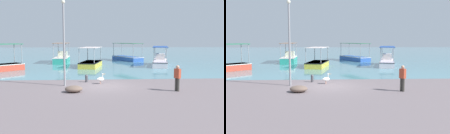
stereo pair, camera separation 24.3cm
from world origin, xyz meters
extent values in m
plane|color=slate|center=(0.00, 0.00, 0.00)|extent=(120.00, 120.00, 0.00)
cube|color=#5892A0|center=(0.00, 48.00, 0.00)|extent=(110.00, 90.00, 0.00)
cube|color=white|center=(7.65, 13.86, 0.35)|extent=(3.38, 7.15, 0.69)
cube|color=black|center=(7.65, 13.86, 0.65)|extent=(3.42, 7.20, 0.08)
cylinder|color=#99999E|center=(7.57, 10.55, 1.55)|extent=(0.08, 0.08, 1.72)
cylinder|color=#99999E|center=(6.14, 10.91, 1.55)|extent=(0.08, 0.08, 1.72)
cylinder|color=#99999E|center=(9.16, 16.80, 1.55)|extent=(0.08, 0.08, 1.72)
cylinder|color=#99999E|center=(7.73, 17.16, 1.55)|extent=(0.08, 0.08, 1.72)
cube|color=#244692|center=(7.65, 13.86, 2.44)|extent=(3.42, 6.99, 0.05)
cube|color=beige|center=(8.04, 15.37, 1.08)|extent=(1.61, 2.03, 0.78)
cube|color=teal|center=(-5.56, 18.81, 0.43)|extent=(2.05, 5.90, 0.85)
cube|color=silver|center=(-5.56, 18.81, 0.81)|extent=(2.10, 5.94, 0.08)
cylinder|color=#99999E|center=(-4.66, 16.16, 1.83)|extent=(0.08, 0.08, 1.97)
cylinder|color=#99999E|center=(-6.30, 16.11, 1.83)|extent=(0.08, 0.08, 1.97)
cylinder|color=#99999E|center=(-4.83, 21.51, 1.83)|extent=(0.08, 0.08, 1.97)
cylinder|color=#99999E|center=(-6.46, 21.46, 1.83)|extent=(0.08, 0.08, 1.97)
cube|color=#986B50|center=(-5.56, 18.81, 2.84)|extent=(2.15, 5.71, 0.05)
cube|color=beige|center=(-5.60, 20.13, 1.22)|extent=(1.35, 1.38, 0.74)
cube|color=gold|center=(-1.23, 12.73, 0.34)|extent=(2.86, 5.38, 0.67)
cube|color=black|center=(-1.23, 12.73, 0.63)|extent=(2.90, 5.42, 0.08)
cylinder|color=#99999E|center=(-1.69, 15.15, 1.52)|extent=(0.08, 0.08, 1.69)
cylinder|color=#99999E|center=(0.04, 14.84, 1.52)|extent=(0.08, 0.08, 1.69)
cylinder|color=#99999E|center=(-2.49, 10.61, 1.52)|extent=(0.08, 0.08, 1.69)
cylinder|color=#99999E|center=(-0.77, 10.30, 1.52)|extent=(0.08, 0.08, 1.69)
cube|color=beige|center=(-1.23, 12.73, 2.39)|extent=(2.92, 5.20, 0.05)
cube|color=#2F5BB2|center=(4.37, 22.08, 0.34)|extent=(4.49, 6.61, 0.68)
cube|color=silver|center=(4.37, 22.08, 0.64)|extent=(4.54, 6.66, 0.08)
cylinder|color=#99999E|center=(6.39, 19.76, 1.71)|extent=(0.08, 0.08, 2.05)
cylinder|color=#99999E|center=(4.91, 19.05, 1.71)|extent=(0.08, 0.08, 2.05)
cylinder|color=#99999E|center=(3.82, 25.10, 1.71)|extent=(0.08, 0.08, 2.05)
cylinder|color=#99999E|center=(2.34, 24.39, 1.71)|extent=(0.08, 0.08, 2.05)
cube|color=#256840|center=(4.37, 22.08, 2.75)|extent=(4.49, 6.47, 0.05)
cylinder|color=#99999E|center=(-8.72, 10.22, 1.78)|extent=(0.08, 0.08, 2.12)
cylinder|color=#99999E|center=(-9.88, 11.34, 1.78)|extent=(0.08, 0.08, 2.12)
cylinder|color=#E0997A|center=(-0.23, 0.97, 0.11)|extent=(0.03, 0.03, 0.22)
cylinder|color=#E0997A|center=(-0.19, 0.88, 0.11)|extent=(0.03, 0.03, 0.22)
ellipsoid|color=white|center=(-0.18, 0.94, 0.36)|extent=(0.63, 0.50, 0.32)
ellipsoid|color=white|center=(-0.41, 0.83, 0.38)|extent=(0.20, 0.18, 0.10)
cylinder|color=white|center=(-0.05, 1.00, 0.58)|extent=(0.07, 0.07, 0.26)
sphere|color=white|center=(-0.05, 1.00, 0.74)|extent=(0.11, 0.11, 0.11)
cone|color=#E5933F|center=(0.10, 1.08, 0.73)|extent=(0.29, 0.18, 0.06)
cylinder|color=gray|center=(-2.80, 0.35, 2.93)|extent=(0.14, 0.14, 5.86)
sphere|color=#EAEACC|center=(-2.80, 0.35, 5.98)|extent=(0.28, 0.28, 0.28)
cylinder|color=#47474C|center=(-1.29, 1.81, 0.23)|extent=(0.21, 0.21, 0.46)
sphere|color=#4C4C51|center=(-1.29, 1.81, 0.49)|extent=(0.22, 0.22, 0.22)
cylinder|color=#413D37|center=(4.69, -1.95, 0.42)|extent=(0.16, 0.16, 0.85)
cylinder|color=#413D37|center=(4.78, -2.10, 0.42)|extent=(0.16, 0.16, 0.85)
cube|color=#B4442B|center=(4.74, -2.03, 1.16)|extent=(0.40, 0.46, 0.62)
sphere|color=tan|center=(4.74, -2.03, 1.58)|extent=(0.22, 0.22, 0.22)
ellipsoid|color=brown|center=(-1.94, -1.96, 0.21)|extent=(1.13, 0.96, 0.42)
camera|label=1|loc=(-0.44, -17.70, 3.32)|focal=40.00mm
camera|label=2|loc=(-0.20, -17.71, 3.32)|focal=40.00mm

